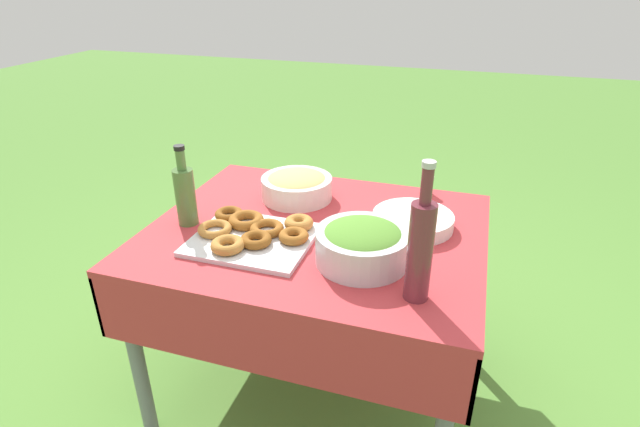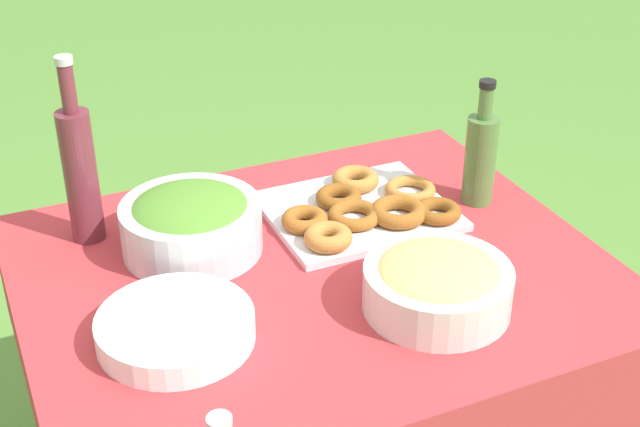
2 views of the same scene
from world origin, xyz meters
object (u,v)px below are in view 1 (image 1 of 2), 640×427
at_px(salad_bowl, 362,243).
at_px(plate_stack, 413,221).
at_px(pasta_bowl, 297,185).
at_px(olive_oil_bottle, 185,194).
at_px(wine_bottle, 420,248).
at_px(donut_platter, 253,233).

height_order(salad_bowl, plate_stack, salad_bowl).
xyz_separation_m(pasta_bowl, olive_oil_bottle, (-0.29, -0.31, 0.06)).
distance_m(olive_oil_bottle, wine_bottle, 0.84).
bearing_deg(donut_platter, wine_bottle, -16.08).
xyz_separation_m(donut_platter, wine_bottle, (0.55, -0.16, 0.13)).
bearing_deg(plate_stack, donut_platter, -153.10).
bearing_deg(salad_bowl, olive_oil_bottle, 174.39).
bearing_deg(plate_stack, salad_bowl, -112.69).
relative_size(donut_platter, olive_oil_bottle, 1.42).
xyz_separation_m(donut_platter, plate_stack, (0.48, 0.25, 0.00)).
relative_size(plate_stack, olive_oil_bottle, 0.97).
height_order(pasta_bowl, olive_oil_bottle, olive_oil_bottle).
height_order(pasta_bowl, plate_stack, pasta_bowl).
relative_size(pasta_bowl, donut_platter, 0.67).
height_order(salad_bowl, donut_platter, salad_bowl).
bearing_deg(olive_oil_bottle, salad_bowl, -5.61).
bearing_deg(olive_oil_bottle, plate_stack, 15.69).
bearing_deg(plate_stack, olive_oil_bottle, -164.31).
height_order(salad_bowl, olive_oil_bottle, olive_oil_bottle).
relative_size(salad_bowl, pasta_bowl, 1.04).
distance_m(salad_bowl, donut_platter, 0.37).
bearing_deg(wine_bottle, olive_oil_bottle, 166.55).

